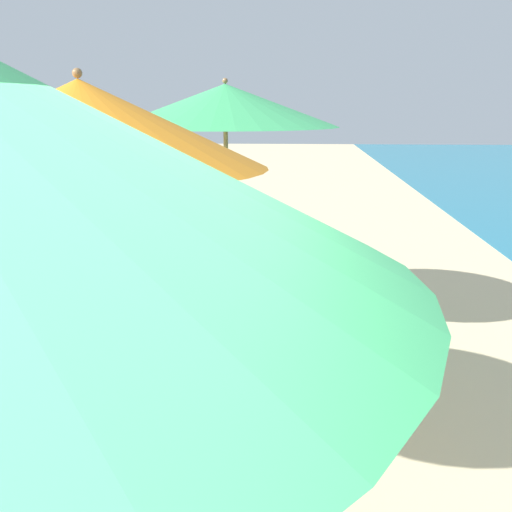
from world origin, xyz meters
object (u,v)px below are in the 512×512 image
at_px(lounger_second_shoreside, 245,372).
at_px(umbrella_farthest, 225,106).
at_px(lounger_farthest_shoreside, 309,274).
at_px(lounger_farthest_inland, 275,340).
at_px(umbrella_second, 81,125).

xyz_separation_m(lounger_second_shoreside, umbrella_farthest, (-0.38, 1.95, 2.16)).
xyz_separation_m(lounger_second_shoreside, lounger_farthest_shoreside, (0.57, 3.23, -0.03)).
bearing_deg(lounger_farthest_inland, lounger_second_shoreside, -100.66).
bearing_deg(lounger_farthest_inland, umbrella_farthest, 122.09).
bearing_deg(lounger_farthest_shoreside, lounger_second_shoreside, -102.99).
height_order(lounger_farthest_shoreside, lounger_farthest_inland, lounger_farthest_inland).
xyz_separation_m(umbrella_second, lounger_farthest_shoreside, (1.46, 4.28, -2.08)).
height_order(umbrella_second, lounger_farthest_inland, umbrella_second).
bearing_deg(lounger_farthest_shoreside, umbrella_farthest, -129.46).
bearing_deg(umbrella_farthest, lounger_farthest_shoreside, 53.48).
bearing_deg(lounger_farthest_shoreside, lounger_farthest_inland, -101.21).
xyz_separation_m(umbrella_farthest, lounger_farthest_inland, (0.60, -1.15, -2.19)).
bearing_deg(lounger_second_shoreside, lounger_farthest_inland, 60.70).
bearing_deg(umbrella_second, lounger_farthest_inland, 59.07).
relative_size(umbrella_second, lounger_farthest_inland, 1.74).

